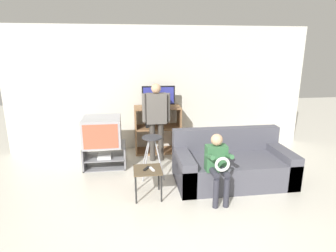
# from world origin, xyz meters

# --- Properties ---
(ground_plane) EXTENTS (18.00, 18.00, 0.00)m
(ground_plane) POSITION_xyz_m (0.00, 0.00, 0.00)
(ground_plane) COLOR beige
(wall_back) EXTENTS (6.40, 0.06, 2.60)m
(wall_back) POSITION_xyz_m (0.00, 3.40, 1.30)
(wall_back) COLOR beige
(wall_back) RESTS_ON ground_plane
(tv_stand) EXTENTS (0.77, 0.54, 0.42)m
(tv_stand) POSITION_xyz_m (-1.17, 2.45, 0.21)
(tv_stand) COLOR slate
(tv_stand) RESTS_ON ground_plane
(television_main) EXTENTS (0.67, 0.67, 0.51)m
(television_main) POSITION_xyz_m (-1.19, 2.46, 0.68)
(television_main) COLOR #9E9EA3
(television_main) RESTS_ON tv_stand
(media_shelf) EXTENTS (0.95, 0.48, 0.98)m
(media_shelf) POSITION_xyz_m (-0.11, 3.10, 0.50)
(media_shelf) COLOR #8E6642
(media_shelf) RESTS_ON ground_plane
(television_flat) EXTENTS (0.67, 0.20, 0.43)m
(television_flat) POSITION_xyz_m (-0.09, 3.08, 1.18)
(television_flat) COLOR black
(television_flat) RESTS_ON media_shelf
(folding_stool) EXTENTS (0.38, 0.44, 0.71)m
(folding_stool) POSITION_xyz_m (-0.33, 1.92, 0.56)
(folding_stool) COLOR #99999E
(folding_stool) RESTS_ON ground_plane
(snack_table) EXTENTS (0.41, 0.41, 0.44)m
(snack_table) POSITION_xyz_m (-0.45, 1.21, 0.37)
(snack_table) COLOR brown
(snack_table) RESTS_ON ground_plane
(remote_control_black) EXTENTS (0.11, 0.14, 0.02)m
(remote_control_black) POSITION_xyz_m (-0.47, 1.22, 0.45)
(remote_control_black) COLOR black
(remote_control_black) RESTS_ON snack_table
(remote_control_white) EXTENTS (0.08, 0.15, 0.02)m
(remote_control_white) POSITION_xyz_m (-0.39, 1.19, 0.45)
(remote_control_white) COLOR silver
(remote_control_white) RESTS_ON snack_table
(couch) EXTENTS (1.86, 0.98, 0.82)m
(couch) POSITION_xyz_m (0.96, 1.55, 0.28)
(couch) COLOR #4C4C56
(couch) RESTS_ON ground_plane
(person_standing_adult) EXTENTS (0.53, 0.20, 1.51)m
(person_standing_adult) POSITION_xyz_m (-0.18, 2.61, 0.91)
(person_standing_adult) COLOR #3D3833
(person_standing_adult) RESTS_ON ground_plane
(person_seated_child) EXTENTS (0.33, 0.43, 0.97)m
(person_seated_child) POSITION_xyz_m (0.52, 0.99, 0.58)
(person_seated_child) COLOR #2D2D38
(person_seated_child) RESTS_ON ground_plane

